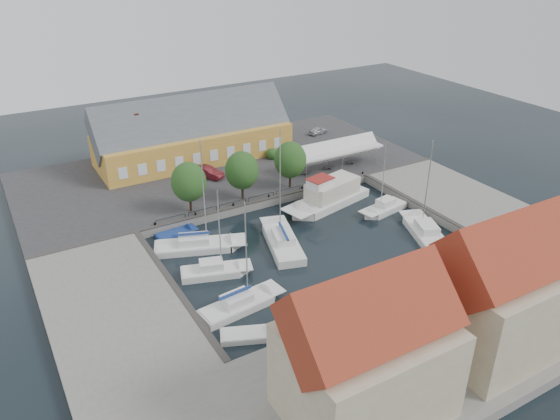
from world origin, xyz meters
The scene contains 21 objects.
ground centered at (0.00, 0.00, 0.00)m, with size 140.00×140.00×0.00m, color black.
north_quay centered at (0.00, 23.00, 0.50)m, with size 56.00×26.00×1.00m, color #2D2D30.
west_quay centered at (-22.00, -2.00, 0.50)m, with size 12.00×24.00×1.00m, color slate.
east_quay centered at (22.00, -2.00, 0.50)m, with size 12.00×24.00×1.00m, color slate.
south_bank centered at (0.00, -21.00, 0.50)m, with size 56.00×14.00×1.00m, color slate.
quay_edge_fittings centered at (0.02, 4.75, 1.06)m, with size 56.00×24.72×0.40m.
warehouse centered at (-2.60, 28.36, 4.43)m, with size 28.56×14.00×9.55m.
tent_canopy centered at (14.00, 14.50, 3.68)m, with size 14.00×4.00×2.83m.
quay_trees centered at (-2.00, 12.00, 4.88)m, with size 18.20×4.20×6.30m.
car_silver centered at (20.14, 28.04, 1.60)m, with size 1.42×3.53×1.20m, color #B6BABE.
car_red centered at (-3.12, 20.49, 1.77)m, with size 1.62×4.65×1.53m, color #561319.
center_sailboat centered at (-2.68, 0.85, 0.36)m, with size 5.78×10.50×13.82m.
trawler centered at (7.64, 6.79, 1.02)m, with size 13.28×6.60×5.00m.
east_boat_a centered at (12.54, 1.73, 0.26)m, with size 7.12×3.44×9.96m.
east_boat_c centered at (12.79, -5.25, 0.26)m, with size 6.02×9.59×11.74m.
west_boat_a centered at (-11.09, 4.89, 0.27)m, with size 10.39×6.23×13.22m.
west_boat_c centered at (-11.58, -0.71, 0.26)m, with size 7.58×4.43×10.03m.
west_boat_d centered at (-11.80, -7.05, 0.27)m, with size 8.71×3.54×11.35m.
launch_sw centered at (-13.09, -11.06, 0.09)m, with size 5.26×3.61×0.98m.
launch_nw centered at (-12.19, 8.85, 0.09)m, with size 4.93×2.23×0.88m.
townhouses centered at (1.93, -23.24, 5.82)m, with size 36.30×8.50×12.00m.
Camera 1 is at (-29.13, -44.40, 31.09)m, focal length 35.00 mm.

